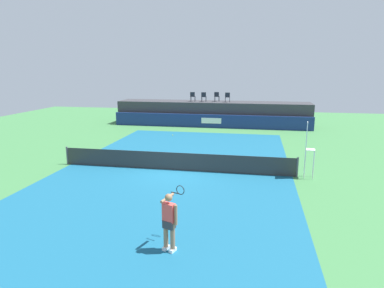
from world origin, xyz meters
The scene contains 14 objects.
ground_plane centered at (0.00, 3.00, 0.00)m, with size 48.00×48.00×0.00m, color #3D7A42.
court_inner centered at (0.00, 0.00, 0.00)m, with size 12.00×22.00×0.00m, color #16597A.
sponsor_wall centered at (0.00, 13.50, 0.60)m, with size 18.00×0.22×1.20m.
spectator_platform centered at (0.00, 15.30, 1.10)m, with size 18.00×2.80×2.20m, color #38383D.
spectator_chair_far_left centered at (-1.90, 15.08, 2.69)m, with size 0.46×0.46×0.89m.
spectator_chair_left centered at (-0.83, 15.00, 2.69)m, with size 0.45×0.45×0.89m.
spectator_chair_center centered at (0.34, 15.52, 2.69)m, with size 0.47×0.47×0.89m.
spectator_chair_right centered at (1.39, 15.06, 2.69)m, with size 0.46×0.46×0.89m.
umpire_chair centered at (6.64, 0.01, 1.59)m, with size 0.48×0.48×2.76m.
tennis_net centered at (0.00, 0.00, 0.47)m, with size 12.40×0.02×0.95m, color #2D2D2D.
net_post_near centered at (-6.20, 0.00, 0.50)m, with size 0.10×0.10×1.00m, color #4C4C51.
net_post_far centered at (6.20, 0.00, 0.50)m, with size 0.10×0.10×1.00m, color #4C4C51.
tennis_player centered at (1.77, -7.97, 0.96)m, with size 0.55×1.25×1.77m.
tennis_ball centered at (-2.44, 9.22, 0.04)m, with size 0.07×0.07×0.07m, color #D8EA33.
Camera 1 is at (4.14, -16.90, 5.25)m, focal length 32.03 mm.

